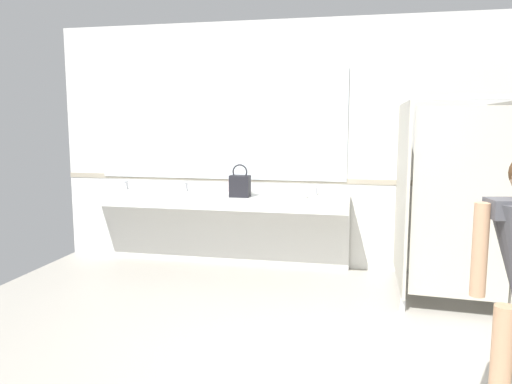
# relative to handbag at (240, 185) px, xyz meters

# --- Properties ---
(wall_back) EXTENTS (7.06, 0.12, 2.92)m
(wall_back) POSITION_rel_handbag_xyz_m (1.12, 0.52, 0.43)
(wall_back) COLOR silver
(wall_back) RESTS_ON ground_plane
(wall_back_tile_band) EXTENTS (7.06, 0.01, 0.06)m
(wall_back_tile_band) POSITION_rel_handbag_xyz_m (1.12, 0.46, 0.02)
(wall_back_tile_band) COLOR #9E937F
(wall_back_tile_band) RESTS_ON wall_back
(vanity_counter) EXTENTS (3.19, 0.59, 1.01)m
(vanity_counter) POSITION_rel_handbag_xyz_m (-0.37, 0.24, -0.37)
(vanity_counter) COLOR silver
(vanity_counter) RESTS_ON ground_plane
(mirror_panel) EXTENTS (3.09, 0.02, 1.30)m
(mirror_panel) POSITION_rel_handbag_xyz_m (-0.37, 0.45, 0.67)
(mirror_panel) COLOR silver
(mirror_panel) RESTS_ON wall_back
(bathroom_stalls) EXTENTS (1.89, 1.33, 1.97)m
(bathroom_stalls) POSITION_rel_handbag_xyz_m (2.67, -0.40, 0.00)
(bathroom_stalls) COLOR #B2AD9E
(bathroom_stalls) RESTS_ON ground_plane
(handbag) EXTENTS (0.22, 0.14, 0.37)m
(handbag) POSITION_rel_handbag_xyz_m (0.00, 0.00, 0.00)
(handbag) COLOR black
(handbag) RESTS_ON vanity_counter
(soap_dispenser) EXTENTS (0.07, 0.07, 0.19)m
(soap_dispenser) POSITION_rel_handbag_xyz_m (-0.19, 0.32, -0.05)
(soap_dispenser) COLOR #D899B2
(soap_dispenser) RESTS_ON vanity_counter
(paper_cup) EXTENTS (0.07, 0.07, 0.10)m
(paper_cup) POSITION_rel_handbag_xyz_m (0.72, 0.03, -0.08)
(paper_cup) COLOR white
(paper_cup) RESTS_ON vanity_counter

